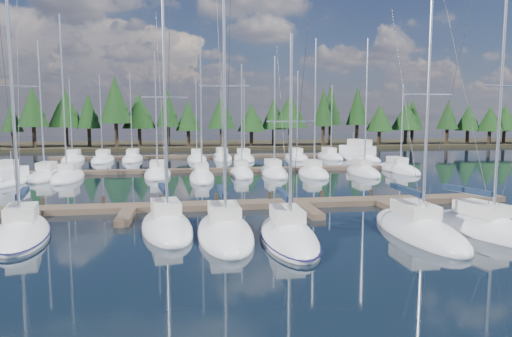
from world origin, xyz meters
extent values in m
plane|color=black|center=(0.00, 30.00, 0.00)|extent=(260.00, 260.00, 0.00)
cube|color=black|center=(0.00, 90.00, 0.30)|extent=(220.00, 30.00, 0.60)
cube|color=brown|center=(0.00, 18.00, 0.20)|extent=(44.00, 2.00, 0.40)
cube|color=brown|center=(-12.00, 15.00, 0.20)|extent=(0.90, 4.00, 0.40)
cube|color=brown|center=(-6.00, 15.00, 0.20)|extent=(0.90, 4.00, 0.40)
cube|color=brown|center=(0.00, 15.00, 0.20)|extent=(0.90, 4.00, 0.40)
cube|color=brown|center=(6.00, 15.00, 0.20)|extent=(0.90, 4.00, 0.40)
cube|color=brown|center=(12.00, 15.00, 0.20)|extent=(0.90, 4.00, 0.40)
cube|color=brown|center=(18.00, 15.00, 0.20)|extent=(0.90, 4.00, 0.40)
cylinder|color=#33261C|center=(-12.00, 19.00, 0.45)|extent=(0.26, 0.26, 0.90)
cylinder|color=#33261C|center=(-8.00, 19.00, 0.45)|extent=(0.26, 0.26, 0.90)
cylinder|color=#33261C|center=(-4.00, 19.00, 0.45)|extent=(0.26, 0.26, 0.90)
cylinder|color=#33261C|center=(0.00, 19.00, 0.45)|extent=(0.26, 0.26, 0.90)
cylinder|color=#33261C|center=(4.00, 19.00, 0.45)|extent=(0.26, 0.26, 0.90)
cylinder|color=#33261C|center=(8.00, 19.00, 0.45)|extent=(0.26, 0.26, 0.90)
cylinder|color=#33261C|center=(12.00, 19.00, 0.45)|extent=(0.26, 0.26, 0.90)
cylinder|color=#33261C|center=(16.00, 19.00, 0.45)|extent=(0.26, 0.26, 0.90)
cylinder|color=#33261C|center=(20.00, 19.00, 0.45)|extent=(0.26, 0.26, 0.90)
cube|color=brown|center=(0.00, 40.00, 0.20)|extent=(50.00, 1.80, 0.40)
cube|color=brown|center=(0.00, 60.00, 0.20)|extent=(46.00, 1.80, 0.40)
ellipsoid|color=white|center=(-10.92, 11.38, 0.15)|extent=(4.17, 8.03, 1.90)
cube|color=beige|center=(-10.99, 11.76, 1.35)|extent=(1.95, 2.69, 0.70)
cylinder|color=silver|center=(-10.84, 11.01, 7.37)|extent=(0.19, 0.19, 12.74)
cylinder|color=silver|center=(-11.17, 12.66, 2.10)|extent=(0.77, 3.32, 0.12)
cube|color=#132036|center=(-11.17, 12.66, 2.25)|extent=(0.97, 3.22, 0.30)
cylinder|color=silver|center=(-10.84, 11.01, 8.01)|extent=(2.43, 0.55, 0.07)
cylinder|color=#3F3F44|center=(-10.52, 9.39, 7.22)|extent=(0.68, 3.26, 13.05)
cylinder|color=#3F3F44|center=(-11.24, 12.99, 7.22)|extent=(0.82, 4.01, 13.05)
ellipsoid|color=#0D0A36|center=(-10.92, 11.38, 0.22)|extent=(4.34, 8.35, 0.18)
ellipsoid|color=white|center=(-3.31, 11.72, 0.15)|extent=(3.84, 7.97, 1.90)
cube|color=beige|center=(-3.37, 12.10, 1.35)|extent=(1.86, 2.64, 0.70)
cylinder|color=silver|center=(-3.25, 11.34, 6.92)|extent=(0.18, 0.18, 11.84)
cylinder|color=silver|center=(-3.50, 13.01, 2.10)|extent=(0.61, 3.35, 0.12)
cube|color=#132036|center=(-3.50, 13.01, 2.25)|extent=(0.81, 3.23, 0.30)
cylinder|color=silver|center=(-3.25, 11.34, 7.51)|extent=(2.47, 0.43, 0.07)
cylinder|color=#3F3F44|center=(-3.01, 9.72, 6.77)|extent=(0.51, 3.29, 12.15)
cylinder|color=#3F3F44|center=(-3.55, 13.35, 6.77)|extent=(0.63, 4.04, 12.15)
ellipsoid|color=white|center=(-0.17, 10.01, 0.15)|extent=(3.02, 8.58, 1.90)
cube|color=beige|center=(-0.17, 10.44, 1.35)|extent=(1.64, 2.75, 0.70)
cylinder|color=silver|center=(-0.16, 9.59, 7.39)|extent=(0.16, 0.16, 12.78)
cylinder|color=silver|center=(-0.18, 11.47, 2.10)|extent=(0.15, 3.77, 0.12)
cube|color=#132036|center=(-0.18, 11.47, 2.25)|extent=(0.38, 3.60, 0.30)
cylinder|color=silver|center=(-0.16, 9.59, 8.03)|extent=(2.66, 0.09, 0.07)
cylinder|color=#3F3F44|center=(-0.15, 7.75, 7.24)|extent=(0.06, 3.71, 13.09)
cylinder|color=#3F3F44|center=(-0.18, 11.85, 7.24)|extent=(0.06, 4.56, 13.09)
ellipsoid|color=white|center=(3.03, 8.64, 0.15)|extent=(2.98, 8.11, 1.90)
cube|color=beige|center=(3.04, 9.04, 1.35)|extent=(1.58, 2.62, 0.70)
cylinder|color=silver|center=(3.01, 8.23, 5.75)|extent=(0.16, 0.16, 9.50)
cylinder|color=silver|center=(3.07, 10.00, 2.10)|extent=(0.23, 3.54, 0.12)
cube|color=#132036|center=(3.07, 10.00, 2.25)|extent=(0.46, 3.38, 0.30)
cylinder|color=silver|center=(3.01, 8.23, 6.22)|extent=(2.45, 0.15, 0.07)
cylinder|color=#3F3F44|center=(2.96, 6.51, 5.60)|extent=(0.14, 3.48, 9.81)
cylinder|color=#3F3F44|center=(3.08, 10.36, 5.60)|extent=(0.17, 4.28, 9.81)
ellipsoid|color=#0D0A36|center=(3.03, 8.64, 0.22)|extent=(3.10, 8.44, 0.18)
ellipsoid|color=white|center=(10.41, 8.86, 0.15)|extent=(3.20, 9.36, 1.90)
cube|color=beige|center=(10.42, 9.32, 1.35)|extent=(1.71, 3.01, 0.70)
cylinder|color=silver|center=(10.39, 8.39, 7.02)|extent=(0.16, 0.16, 12.04)
cylinder|color=silver|center=(10.45, 10.43, 2.10)|extent=(0.23, 4.09, 0.12)
cube|color=#132036|center=(10.45, 10.43, 2.25)|extent=(0.45, 3.91, 0.30)
cylinder|color=silver|center=(10.39, 8.39, 7.62)|extent=(2.66, 0.14, 0.07)
cylinder|color=#3F3F44|center=(10.34, 6.39, 6.87)|extent=(0.14, 4.02, 12.34)
cylinder|color=#3F3F44|center=(10.46, 10.85, 6.87)|extent=(0.16, 4.95, 12.35)
ellipsoid|color=white|center=(14.20, 8.40, 0.15)|extent=(4.76, 8.76, 1.90)
cube|color=beige|center=(14.10, 8.80, 1.35)|extent=(2.16, 2.96, 0.70)
cylinder|color=silver|center=(14.30, 8.00, 7.44)|extent=(0.19, 0.19, 12.88)
cylinder|color=silver|center=(13.87, 9.77, 2.10)|extent=(0.99, 3.58, 0.12)
cube|color=#132036|center=(13.87, 9.77, 2.25)|extent=(1.18, 3.48, 0.30)
cylinder|color=silver|center=(14.30, 8.00, 8.08)|extent=(2.51, 0.68, 0.07)
cylinder|color=#3F3F44|center=(13.78, 10.14, 7.29)|extent=(1.09, 4.32, 13.19)
ellipsoid|color=white|center=(-16.85, 36.76, 0.15)|extent=(2.77, 8.56, 1.90)
cube|color=beige|center=(-16.85, 37.19, 1.35)|extent=(1.52, 2.74, 0.70)
cylinder|color=silver|center=(-16.85, 36.34, 7.63)|extent=(0.16, 0.16, 13.27)
ellipsoid|color=white|center=(-14.29, 35.42, 0.15)|extent=(2.76, 8.63, 1.90)
cube|color=beige|center=(-14.29, 35.85, 1.35)|extent=(1.52, 2.76, 0.70)
cylinder|color=silver|center=(-14.29, 34.99, 8.82)|extent=(0.16, 0.16, 15.65)
ellipsoid|color=white|center=(-5.24, 36.85, 0.15)|extent=(2.82, 8.35, 1.90)
cube|color=beige|center=(-5.24, 37.26, 1.35)|extent=(1.55, 2.67, 0.70)
cylinder|color=silver|center=(-5.24, 36.43, 7.23)|extent=(0.16, 0.16, 12.45)
ellipsoid|color=white|center=(-0.54, 33.26, 0.15)|extent=(2.52, 8.63, 1.90)
cube|color=beige|center=(-0.54, 33.69, 1.35)|extent=(1.38, 2.76, 0.70)
cylinder|color=silver|center=(-0.54, 32.83, 7.73)|extent=(0.16, 0.16, 13.46)
ellipsoid|color=white|center=(3.97, 36.01, 0.15)|extent=(2.46, 7.38, 1.90)
cube|color=beige|center=(3.97, 36.38, 1.35)|extent=(1.35, 2.36, 0.70)
cylinder|color=silver|center=(3.97, 35.64, 6.58)|extent=(0.16, 0.16, 11.17)
ellipsoid|color=white|center=(7.64, 36.15, 0.15)|extent=(2.69, 8.92, 1.90)
cube|color=beige|center=(7.64, 36.59, 1.35)|extent=(1.48, 2.86, 0.70)
cylinder|color=silver|center=(7.64, 35.70, 7.05)|extent=(0.16, 0.16, 12.10)
ellipsoid|color=white|center=(11.84, 34.63, 0.15)|extent=(2.81, 7.40, 1.90)
cube|color=beige|center=(11.84, 35.00, 1.35)|extent=(1.55, 2.37, 0.70)
cylinder|color=silver|center=(11.84, 34.26, 7.92)|extent=(0.16, 0.16, 13.85)
ellipsoid|color=white|center=(17.74, 34.84, 0.15)|extent=(2.43, 8.12, 1.90)
cube|color=beige|center=(17.74, 35.25, 1.35)|extent=(1.34, 2.60, 0.70)
cylinder|color=silver|center=(17.74, 34.44, 8.02)|extent=(0.16, 0.16, 14.05)
ellipsoid|color=white|center=(23.07, 36.95, 0.15)|extent=(2.60, 9.50, 1.90)
cube|color=beige|center=(23.07, 37.43, 1.35)|extent=(1.43, 3.04, 0.70)
cylinder|color=silver|center=(23.07, 36.48, 5.65)|extent=(0.16, 0.16, 9.30)
ellipsoid|color=white|center=(-18.60, 56.52, 0.15)|extent=(2.89, 7.96, 1.90)
cube|color=beige|center=(-18.60, 56.92, 1.35)|extent=(1.59, 2.55, 0.70)
cylinder|color=silver|center=(-18.60, 56.12, 6.50)|extent=(0.16, 0.16, 11.00)
ellipsoid|color=white|center=(-14.18, 55.49, 0.15)|extent=(2.92, 9.60, 1.90)
cube|color=beige|center=(-14.18, 55.97, 1.35)|extent=(1.61, 3.07, 0.70)
cylinder|color=silver|center=(-14.18, 55.01, 6.82)|extent=(0.16, 0.16, 11.63)
ellipsoid|color=white|center=(-10.02, 56.27, 0.15)|extent=(2.89, 9.94, 1.90)
cube|color=beige|center=(-10.02, 56.77, 1.35)|extent=(1.59, 3.18, 0.70)
cylinder|color=silver|center=(-10.02, 55.78, 6.88)|extent=(0.16, 0.16, 11.76)
ellipsoid|color=white|center=(-0.48, 54.54, 0.15)|extent=(2.88, 8.62, 1.90)
cube|color=beige|center=(-0.48, 54.97, 1.35)|extent=(1.58, 2.76, 0.70)
cylinder|color=silver|center=(-0.48, 54.11, 6.59)|extent=(0.16, 0.16, 11.17)
ellipsoid|color=white|center=(3.50, 56.76, 0.15)|extent=(2.90, 11.32, 1.90)
cube|color=beige|center=(3.50, 57.33, 1.35)|extent=(1.59, 3.62, 0.70)
cylinder|color=silver|center=(3.50, 56.20, 7.26)|extent=(0.16, 0.16, 12.52)
ellipsoid|color=white|center=(6.63, 54.54, 0.15)|extent=(2.99, 9.82, 1.90)
cube|color=beige|center=(6.63, 55.03, 1.35)|extent=(1.64, 3.14, 0.70)
cylinder|color=silver|center=(6.63, 54.05, 6.59)|extent=(0.16, 0.16, 11.18)
ellipsoid|color=white|center=(14.93, 54.86, 0.15)|extent=(2.99, 8.52, 1.90)
cube|color=beige|center=(14.93, 55.29, 1.35)|extent=(1.64, 2.73, 0.70)
cylinder|color=silver|center=(14.93, 54.44, 7.23)|extent=(0.16, 0.16, 12.47)
ellipsoid|color=white|center=(20.54, 55.44, 0.15)|extent=(2.75, 9.88, 1.90)
cube|color=beige|center=(20.54, 55.94, 1.35)|extent=(1.51, 3.16, 0.70)
cylinder|color=silver|center=(20.54, 54.95, 6.24)|extent=(0.16, 0.16, 10.48)
ellipsoid|color=white|center=(-19.23, 32.76, 0.10)|extent=(4.27, 8.12, 1.55)
cube|color=white|center=(-19.23, 32.76, 1.12)|extent=(2.85, 4.58, 1.03)
cube|color=beige|center=(-19.32, 32.39, 1.98)|extent=(2.00, 2.96, 0.77)
cylinder|color=silver|center=(-19.05, 33.52, 2.49)|extent=(0.10, 0.10, 1.38)
ellipsoid|color=white|center=(23.79, 52.20, 0.10)|extent=(6.32, 10.84, 2.06)
cube|color=white|center=(23.79, 52.20, 1.49)|extent=(4.13, 6.16, 1.37)
cube|color=beige|center=(23.94, 51.71, 2.63)|extent=(2.87, 4.00, 1.03)
cylinder|color=silver|center=(23.48, 53.18, 3.31)|extent=(0.10, 0.10, 1.83)
cylinder|color=black|center=(-36.06, 83.40, 2.11)|extent=(0.70, 0.70, 3.03)
cone|color=black|center=(-36.06, 83.40, 6.57)|extent=(4.04, 4.04, 5.88)
ellipsoid|color=black|center=(-35.56, 83.40, 5.22)|extent=(2.43, 2.43, 2.43)
cylinder|color=black|center=(-31.12, 80.20, 2.62)|extent=(0.70, 0.70, 4.03)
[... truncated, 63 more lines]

